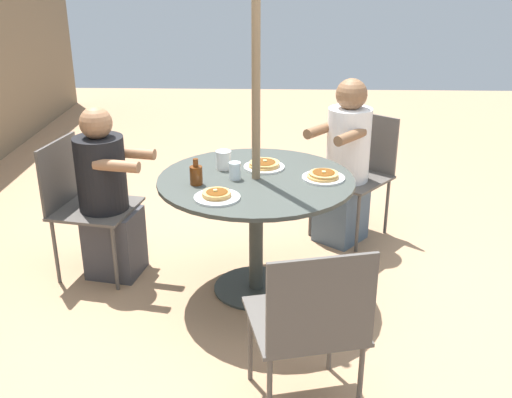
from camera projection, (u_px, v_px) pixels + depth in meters
The scene contains 14 objects.
ground_plane at pixel (256, 288), 3.79m from camera, with size 12.00×12.00×0.00m, color tan.
patio_table at pixel (256, 199), 3.55m from camera, with size 1.16×1.16×0.74m.
umbrella_pole at pixel (256, 122), 3.37m from camera, with size 0.05×0.05×2.17m, color #846B4C.
patio_chair_north at pixel (310, 320), 2.56m from camera, with size 0.57×0.57×0.88m.
patio_chair_east at pixel (358, 167), 4.39m from camera, with size 0.67×0.67×0.88m.
diner_east at pixel (345, 167), 4.25m from camera, with size 0.54×0.52×1.18m.
patio_chair_south at pixel (82, 198), 3.83m from camera, with size 0.56×0.56×0.88m.
diner_south at pixel (107, 200), 3.79m from camera, with size 0.38×0.49×1.12m.
pancake_plate_a at pixel (264, 165), 3.66m from camera, with size 0.25×0.25×0.05m.
pancake_plate_b at pixel (323, 176), 3.48m from camera, with size 0.25×0.25×0.05m.
pancake_plate_c at pixel (217, 196), 3.21m from camera, with size 0.25×0.25×0.05m.
syrup_bottle at pixel (196, 174), 3.39m from camera, with size 0.09×0.07×0.15m.
coffee_cup at pixel (224, 160), 3.63m from camera, with size 0.09×0.09×0.11m.
drinking_glass_a at pixel (235, 171), 3.47m from camera, with size 0.07×0.07×0.10m, color silver.
Camera 1 is at (-3.28, -0.11, 1.96)m, focal length 42.00 mm.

